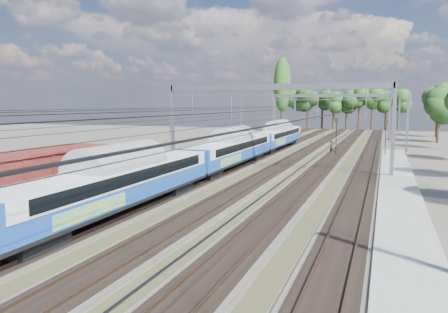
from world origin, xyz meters
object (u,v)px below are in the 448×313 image
(freight_boxcar, at_px, (4,186))
(worker, at_px, (331,147))
(emu_train, at_px, (231,145))
(signal_near, at_px, (336,132))
(signal_far, at_px, (386,133))

(freight_boxcar, bearing_deg, worker, 73.99)
(emu_train, relative_size, worker, 33.79)
(signal_near, bearing_deg, emu_train, -100.03)
(worker, height_order, signal_far, signal_far)
(freight_boxcar, bearing_deg, signal_far, 65.33)
(emu_train, height_order, signal_near, signal_near)
(signal_far, bearing_deg, emu_train, -154.61)
(freight_boxcar, relative_size, signal_near, 3.01)
(emu_train, distance_m, signal_near, 19.39)
(worker, relative_size, signal_far, 0.38)
(worker, bearing_deg, emu_train, 166.39)
(emu_train, relative_size, signal_near, 12.43)
(freight_boxcar, distance_m, signal_far, 47.62)
(worker, relative_size, signal_near, 0.37)
(signal_far, bearing_deg, freight_boxcar, -138.65)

